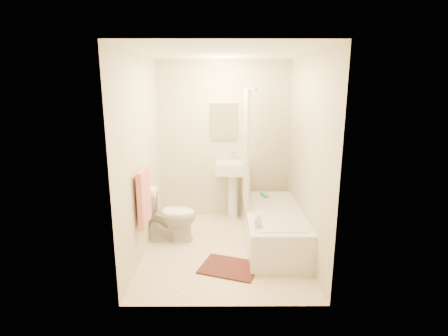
{
  "coord_description": "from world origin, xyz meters",
  "views": [
    {
      "loc": [
        -0.02,
        -4.11,
        2.05
      ],
      "look_at": [
        0.0,
        0.25,
        1.0
      ],
      "focal_mm": 28.0,
      "sensor_mm": 36.0,
      "label": 1
    }
  ],
  "objects_px": {
    "bath_mat": "(229,267)",
    "bathtub": "(273,227)",
    "toilet": "(170,215)",
    "soap_bottle": "(259,220)",
    "sink": "(233,188)"
  },
  "relations": [
    {
      "from": "toilet",
      "to": "bathtub",
      "type": "relative_size",
      "value": 0.43
    },
    {
      "from": "toilet",
      "to": "bathtub",
      "type": "xyz_separation_m",
      "value": [
        1.37,
        -0.12,
        -0.12
      ]
    },
    {
      "from": "bath_mat",
      "to": "bathtub",
      "type": "bearing_deg",
      "value": 48.05
    },
    {
      "from": "toilet",
      "to": "bathtub",
      "type": "height_order",
      "value": "toilet"
    },
    {
      "from": "sink",
      "to": "toilet",
      "type": "bearing_deg",
      "value": -132.09
    },
    {
      "from": "bathtub",
      "to": "soap_bottle",
      "type": "height_order",
      "value": "soap_bottle"
    },
    {
      "from": "toilet",
      "to": "bathtub",
      "type": "distance_m",
      "value": 1.38
    },
    {
      "from": "toilet",
      "to": "soap_bottle",
      "type": "height_order",
      "value": "toilet"
    },
    {
      "from": "soap_bottle",
      "to": "bath_mat",
      "type": "bearing_deg",
      "value": -162.53
    },
    {
      "from": "sink",
      "to": "bathtub",
      "type": "bearing_deg",
      "value": -55.46
    },
    {
      "from": "sink",
      "to": "bath_mat",
      "type": "xyz_separation_m",
      "value": [
        -0.09,
        -1.56,
        -0.48
      ]
    },
    {
      "from": "bath_mat",
      "to": "soap_bottle",
      "type": "bearing_deg",
      "value": 17.47
    },
    {
      "from": "toilet",
      "to": "sink",
      "type": "relative_size",
      "value": 0.72
    },
    {
      "from": "bathtub",
      "to": "soap_bottle",
      "type": "bearing_deg",
      "value": -114.74
    },
    {
      "from": "bathtub",
      "to": "sink",
      "type": "bearing_deg",
      "value": 118.91
    }
  ]
}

